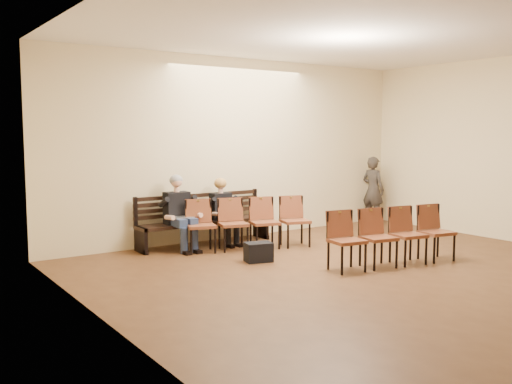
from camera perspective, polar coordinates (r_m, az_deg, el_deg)
ground at (r=7.80m, az=18.92°, el=-9.73°), size 10.00×10.00×0.00m
room_walls at (r=8.02m, az=14.98°, el=9.13°), size 8.02×10.01×3.51m
bench at (r=10.58m, az=-5.14°, el=-4.07°), size 2.60×0.90×0.45m
seated_man at (r=10.14m, az=-7.67°, el=-2.13°), size 0.54×0.74×1.29m
seated_woman at (r=10.59m, az=-3.26°, el=-2.30°), size 0.47×0.65×1.09m
laptop at (r=10.03m, az=-7.35°, el=-2.59°), size 0.38×0.31×0.26m
water_bottle at (r=10.39m, az=-1.95°, el=-2.36°), size 0.07×0.07×0.22m
bag at (r=9.19m, az=0.25°, el=-6.02°), size 0.48×0.39×0.31m
passerby at (r=13.32m, az=11.64°, el=0.72°), size 0.51×0.70×1.75m
chair_row_front at (r=10.12m, az=-0.68°, el=-3.17°), size 2.28×1.13×0.92m
chair_row_back at (r=9.14m, az=13.60°, el=-4.37°), size 2.25×0.86×0.90m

